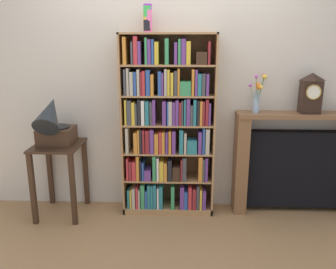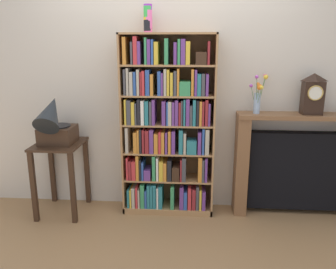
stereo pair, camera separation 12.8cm
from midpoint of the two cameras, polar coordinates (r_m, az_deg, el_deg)
ground_plane at (r=3.53m, az=-1.13°, el=-13.47°), size 8.01×6.40×0.02m
wall_back at (r=3.45m, az=0.90°, el=8.75°), size 5.01×0.08×2.60m
bookshelf at (r=3.35m, az=-1.27°, el=0.61°), size 0.90×0.28×1.76m
cup_stack at (r=3.31m, az=-4.55°, el=18.62°), size 0.08×0.08×0.25m
side_table_left at (r=3.56m, az=-18.56°, el=-4.65°), size 0.44×0.51×0.73m
gramophone at (r=3.39m, az=-19.53°, el=1.71°), size 0.32×0.48×0.53m
fireplace_mantel at (r=3.66m, az=19.57°, el=-4.60°), size 1.24×0.25×1.02m
mantel_clock at (r=3.49m, az=21.61°, el=6.39°), size 0.18×0.14×0.38m
flower_vase at (r=3.36m, az=13.54°, el=6.33°), size 0.18×0.19×0.37m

